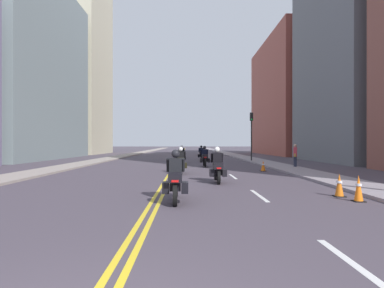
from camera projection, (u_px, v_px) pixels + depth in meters
name	position (u px, v px, depth m)	size (l,w,h in m)	color
ground_plane	(182.00, 154.00, 50.34)	(264.00, 264.00, 0.00)	#473E49
sidewalk_left	(133.00, 154.00, 50.22)	(2.26, 144.00, 0.12)	gray
sidewalk_right	(230.00, 154.00, 50.46)	(2.26, 144.00, 0.12)	gray
centreline_yellow_inner	(181.00, 154.00, 50.33)	(0.12, 132.00, 0.01)	yellow
centreline_yellow_outer	(182.00, 154.00, 50.34)	(0.12, 132.00, 0.01)	yellow
lane_dashes_white	(211.00, 161.00, 31.39)	(0.14, 56.40, 0.01)	silver
building_left_1	(25.00, 69.00, 35.07)	(8.28, 19.23, 20.86)	slate
building_right_1	(365.00, 36.00, 30.06)	(9.84, 13.60, 25.04)	slate
building_left_2	(84.00, 66.00, 52.94)	(7.00, 13.23, 30.93)	#B3AC90
building_right_2	(292.00, 98.00, 49.85)	(8.90, 21.04, 18.74)	#99473C
motorcycle_0	(175.00, 181.00, 9.29)	(0.77, 2.22, 1.61)	black
motorcycle_1	(217.00, 168.00, 13.84)	(0.76, 2.14, 1.65)	black
motorcycle_2	(181.00, 163.00, 18.12)	(0.76, 2.26, 1.59)	black
motorcycle_3	(205.00, 158.00, 23.36)	(0.77, 2.19, 1.61)	black
motorcycle_4	(182.00, 156.00, 27.98)	(0.78, 2.19, 1.65)	black
motorcycle_5	(201.00, 154.00, 32.02)	(0.76, 2.15, 1.59)	black
traffic_cone_0	(359.00, 188.00, 9.30)	(0.33, 0.33, 0.83)	black
traffic_cone_1	(263.00, 166.00, 19.52)	(0.38, 0.38, 0.70)	black
traffic_cone_2	(339.00, 185.00, 10.17)	(0.35, 0.35, 0.79)	black
traffic_light_near	(251.00, 128.00, 29.74)	(0.28, 0.38, 4.84)	black
pedestrian_1	(295.00, 156.00, 21.93)	(0.35, 0.50, 1.75)	#222638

